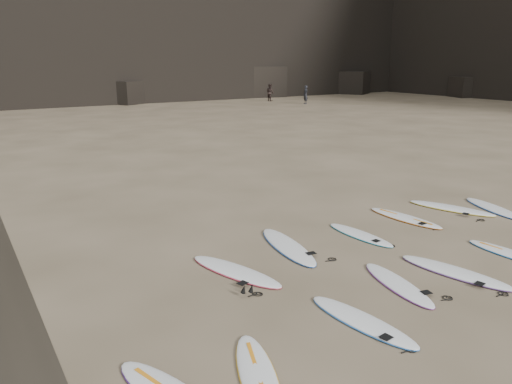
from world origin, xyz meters
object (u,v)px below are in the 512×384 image
(surfboard_2, at_px, (398,284))
(surfboard_4, at_px, (511,254))
(surfboard_3, at_px, (455,272))
(surfboard_8, at_px, (405,218))
(surfboard_7, at_px, (360,235))
(person_a, at_px, (306,95))
(surfboard_1, at_px, (362,321))
(surfboard_5, at_px, (235,271))
(surfboard_6, at_px, (288,246))
(surfboard_9, at_px, (451,208))
(person_b, at_px, (270,92))
(surfboard_0, at_px, (258,375))
(surfboard_10, at_px, (494,208))

(surfboard_2, height_order, surfboard_4, surfboard_2)
(surfboard_3, height_order, surfboard_8, surfboard_3)
(surfboard_7, xyz_separation_m, person_a, (22.61, 32.15, 0.89))
(surfboard_1, xyz_separation_m, surfboard_5, (-0.88, 3.10, 0.00))
(surfboard_2, relative_size, surfboard_6, 0.82)
(surfboard_2, bearing_deg, surfboard_4, 7.90)
(surfboard_8, bearing_deg, surfboard_1, -149.87)
(surfboard_9, xyz_separation_m, person_b, (17.34, 36.78, 0.87))
(surfboard_5, bearing_deg, surfboard_6, 0.62)
(surfboard_8, bearing_deg, surfboard_6, 175.39)
(surfboard_0, distance_m, surfboard_3, 5.76)
(surfboard_4, xyz_separation_m, person_a, (20.43, 35.09, 0.89))
(surfboard_9, bearing_deg, surfboard_5, 163.99)
(surfboard_8, relative_size, person_a, 1.34)
(surfboard_2, height_order, surfboard_7, surfboard_2)
(surfboard_9, height_order, person_b, person_b)
(surfboard_7, distance_m, surfboard_9, 4.16)
(surfboard_6, relative_size, person_b, 1.52)
(surfboard_2, distance_m, surfboard_9, 6.32)
(surfboard_5, distance_m, surfboard_10, 9.30)
(surfboard_0, height_order, surfboard_1, surfboard_1)
(surfboard_7, bearing_deg, surfboard_8, 6.80)
(surfboard_10, bearing_deg, surfboard_0, -145.91)
(surfboard_7, xyz_separation_m, surfboard_8, (2.15, 0.37, 0.00))
(surfboard_1, distance_m, surfboard_8, 6.50)
(surfboard_0, distance_m, surfboard_9, 10.56)
(surfboard_6, distance_m, person_a, 40.34)
(surfboard_0, relative_size, surfboard_9, 0.85)
(surfboard_2, xyz_separation_m, person_b, (22.93, 39.74, 0.88))
(surfboard_4, relative_size, surfboard_7, 1.00)
(person_a, relative_size, person_b, 1.01)
(surfboard_1, relative_size, person_b, 1.30)
(surfboard_2, xyz_separation_m, surfboard_7, (1.44, 2.67, -0.00))
(surfboard_3, height_order, surfboard_7, surfboard_3)
(surfboard_5, height_order, person_b, person_b)
(surfboard_1, xyz_separation_m, surfboard_8, (5.30, 3.77, 0.00))
(surfboard_6, relative_size, surfboard_7, 1.25)
(surfboard_3, bearing_deg, person_a, 45.34)
(surfboard_8, xyz_separation_m, person_a, (20.46, 31.78, 0.89))
(surfboard_0, distance_m, surfboard_1, 2.48)
(surfboard_2, xyz_separation_m, surfboard_8, (3.59, 3.04, 0.00))
(surfboard_6, height_order, person_b, person_b)
(surfboard_0, height_order, surfboard_6, surfboard_6)
(surfboard_10, xyz_separation_m, person_b, (16.23, 37.53, 0.88))
(surfboard_1, distance_m, surfboard_10, 8.91)
(surfboard_9, bearing_deg, person_a, 39.83)
(surfboard_4, height_order, surfboard_9, surfboard_9)
(surfboard_6, bearing_deg, person_b, 67.58)
(surfboard_4, xyz_separation_m, surfboard_10, (3.08, 2.49, 0.01))
(surfboard_4, bearing_deg, surfboard_9, 56.78)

